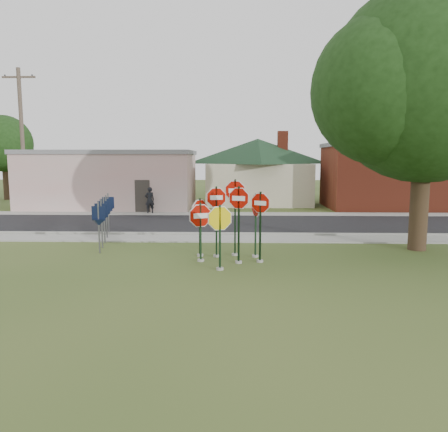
{
  "coord_description": "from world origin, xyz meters",
  "views": [
    {
      "loc": [
        0.25,
        -13.86,
        3.64
      ],
      "look_at": [
        -0.19,
        2.0,
        1.53
      ],
      "focal_mm": 35.0,
      "sensor_mm": 36.0,
      "label": 1
    }
  ],
  "objects_px": {
    "stop_sign_left": "(200,224)",
    "oak_tree": "(426,83)",
    "utility_pole_near": "(22,138)",
    "stop_sign_center": "(239,214)",
    "stop_sign_yellow": "(220,229)",
    "pedestrian": "(150,200)"
  },
  "relations": [
    {
      "from": "stop_sign_center",
      "to": "oak_tree",
      "type": "height_order",
      "value": "oak_tree"
    },
    {
      "from": "oak_tree",
      "to": "utility_pole_near",
      "type": "xyz_separation_m",
      "value": [
        -21.5,
        11.7,
        -1.51
      ]
    },
    {
      "from": "utility_pole_near",
      "to": "pedestrian",
      "type": "xyz_separation_m",
      "value": [
        8.59,
        -0.77,
        -4.05
      ]
    },
    {
      "from": "stop_sign_left",
      "to": "oak_tree",
      "type": "relative_size",
      "value": 0.2
    },
    {
      "from": "stop_sign_center",
      "to": "pedestrian",
      "type": "height_order",
      "value": "stop_sign_center"
    },
    {
      "from": "stop_sign_center",
      "to": "stop_sign_left",
      "type": "distance_m",
      "value": 1.42
    },
    {
      "from": "oak_tree",
      "to": "stop_sign_left",
      "type": "bearing_deg",
      "value": -165.27
    },
    {
      "from": "stop_sign_center",
      "to": "utility_pole_near",
      "type": "xyz_separation_m",
      "value": [
        -14.35,
        14.16,
        3.23
      ]
    },
    {
      "from": "utility_pole_near",
      "to": "stop_sign_center",
      "type": "bearing_deg",
      "value": -44.62
    },
    {
      "from": "stop_sign_center",
      "to": "oak_tree",
      "type": "bearing_deg",
      "value": 18.98
    },
    {
      "from": "stop_sign_center",
      "to": "utility_pole_near",
      "type": "distance_m",
      "value": 20.42
    },
    {
      "from": "stop_sign_center",
      "to": "stop_sign_yellow",
      "type": "bearing_deg",
      "value": -122.94
    },
    {
      "from": "oak_tree",
      "to": "utility_pole_near",
      "type": "distance_m",
      "value": 24.52
    },
    {
      "from": "stop_sign_left",
      "to": "pedestrian",
      "type": "distance_m",
      "value": 13.89
    },
    {
      "from": "stop_sign_left",
      "to": "stop_sign_yellow",
      "type": "bearing_deg",
      "value": -58.33
    },
    {
      "from": "stop_sign_center",
      "to": "stop_sign_yellow",
      "type": "xyz_separation_m",
      "value": [
        -0.62,
        -0.95,
        -0.38
      ]
    },
    {
      "from": "pedestrian",
      "to": "stop_sign_center",
      "type": "bearing_deg",
      "value": 89.94
    },
    {
      "from": "stop_sign_left",
      "to": "oak_tree",
      "type": "xyz_separation_m",
      "value": [
        8.5,
        2.23,
        5.15
      ]
    },
    {
      "from": "stop_sign_left",
      "to": "utility_pole_near",
      "type": "distance_m",
      "value": 19.4
    },
    {
      "from": "utility_pole_near",
      "to": "pedestrian",
      "type": "relative_size",
      "value": 5.57
    },
    {
      "from": "stop_sign_yellow",
      "to": "stop_sign_left",
      "type": "bearing_deg",
      "value": 121.67
    },
    {
      "from": "stop_sign_center",
      "to": "pedestrian",
      "type": "relative_size",
      "value": 1.64
    }
  ]
}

